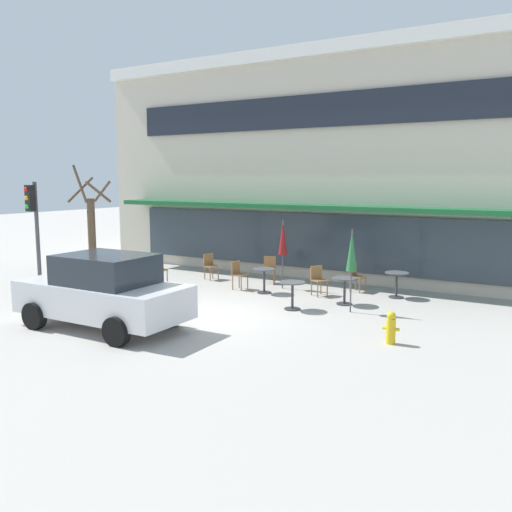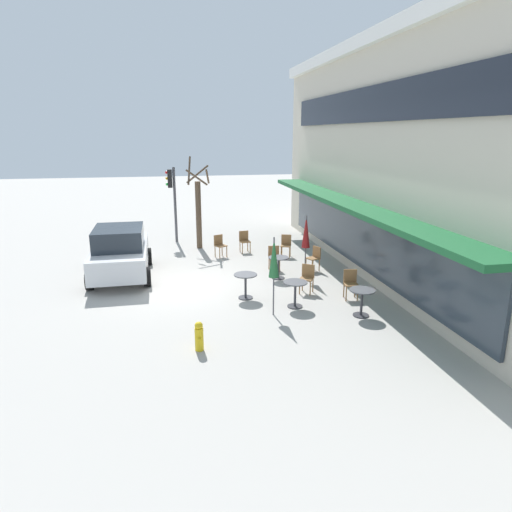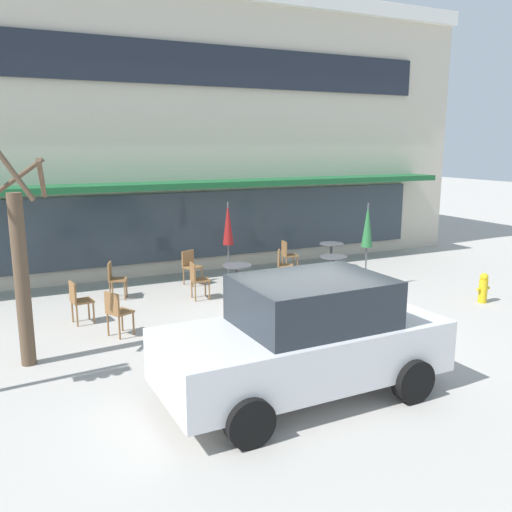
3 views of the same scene
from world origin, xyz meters
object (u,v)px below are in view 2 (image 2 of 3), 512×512
at_px(cafe_table_streetside, 246,282).
at_px(cafe_chair_5, 220,244).
at_px(cafe_chair_0, 274,256).
at_px(cafe_chair_4, 314,257).
at_px(cafe_table_by_tree, 278,264).
at_px(cafe_chair_3, 244,240).
at_px(cafe_chair_1, 286,244).
at_px(street_tree, 198,209).
at_px(patio_umbrella_cream_folded, 306,232).
at_px(parked_sedan, 120,252).
at_px(traffic_light_pole, 172,192).
at_px(fire_hydrant, 199,336).
at_px(cafe_chair_6, 307,276).
at_px(cafe_table_near_wall, 362,298).
at_px(cafe_chair_2, 351,282).
at_px(cafe_table_mid_patio, 295,290).

xyz_separation_m(cafe_table_streetside, cafe_chair_5, (-4.95, -0.22, 0.01)).
xyz_separation_m(cafe_chair_0, cafe_chair_4, (0.33, 1.43, 0.00)).
relative_size(cafe_table_by_tree, cafe_chair_3, 0.85).
height_order(cafe_chair_1, street_tree, street_tree).
relative_size(cafe_chair_4, cafe_chair_5, 1.00).
bearing_deg(patio_umbrella_cream_folded, cafe_table_by_tree, -99.63).
relative_size(cafe_chair_3, parked_sedan, 0.21).
bearing_deg(cafe_chair_3, cafe_table_streetside, -9.18).
bearing_deg(parked_sedan, cafe_chair_5, 118.22).
xyz_separation_m(cafe_table_streetside, traffic_light_pole, (-7.94, -1.97, 1.78)).
relative_size(cafe_table_streetside, cafe_chair_1, 0.85).
relative_size(street_tree, fire_hydrant, 5.55).
relative_size(cafe_chair_4, parked_sedan, 0.21).
distance_m(patio_umbrella_cream_folded, cafe_chair_6, 1.82).
xyz_separation_m(cafe_table_by_tree, cafe_chair_5, (-3.24, -1.65, 0.01)).
bearing_deg(cafe_chair_0, cafe_table_by_tree, -4.57).
bearing_deg(cafe_chair_5, cafe_table_near_wall, 24.11).
bearing_deg(cafe_table_streetside, traffic_light_pole, -166.04).
bearing_deg(cafe_chair_0, cafe_chair_1, 152.71).
bearing_deg(cafe_chair_1, parked_sedan, -76.74).
relative_size(patio_umbrella_cream_folded, cafe_chair_5, 2.47).
bearing_deg(traffic_light_pole, cafe_table_streetside, 13.96).
relative_size(cafe_chair_2, cafe_chair_5, 1.00).
relative_size(cafe_table_by_tree, cafe_chair_6, 0.85).
bearing_deg(cafe_table_near_wall, cafe_chair_5, -155.89).
height_order(cafe_table_mid_patio, traffic_light_pole, traffic_light_pole).
bearing_deg(cafe_table_streetside, parked_sedan, -127.44).
relative_size(cafe_table_mid_patio, parked_sedan, 0.18).
bearing_deg(street_tree, cafe_table_mid_patio, 16.22).
relative_size(cafe_chair_2, cafe_chair_3, 1.00).
height_order(cafe_table_near_wall, cafe_chair_6, cafe_chair_6).
distance_m(cafe_chair_2, traffic_light_pole, 10.11).
height_order(cafe_chair_4, cafe_chair_5, same).
bearing_deg(cafe_chair_6, traffic_light_pole, -153.05).
relative_size(cafe_table_streetside, parked_sedan, 0.18).
height_order(cafe_table_near_wall, street_tree, street_tree).
distance_m(patio_umbrella_cream_folded, cafe_chair_3, 4.35).
xyz_separation_m(cafe_table_near_wall, cafe_table_mid_patio, (-0.99, -1.60, 0.00)).
bearing_deg(parked_sedan, cafe_chair_3, 117.84).
bearing_deg(cafe_chair_3, cafe_chair_1, 55.81).
bearing_deg(street_tree, cafe_table_by_tree, 25.80).
xyz_separation_m(cafe_chair_2, street_tree, (-7.20, -4.03, 1.18)).
bearing_deg(parked_sedan, cafe_table_near_wall, 53.84).
bearing_deg(traffic_light_pole, cafe_chair_0, 33.72).
distance_m(parked_sedan, traffic_light_pole, 5.50).
distance_m(cafe_table_streetside, cafe_chair_1, 5.08).
bearing_deg(street_tree, cafe_chair_0, 32.18).
bearing_deg(cafe_chair_2, traffic_light_pole, -149.30).
bearing_deg(cafe_chair_2, parked_sedan, -117.19).
height_order(cafe_table_by_tree, fire_hydrant, cafe_table_by_tree).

